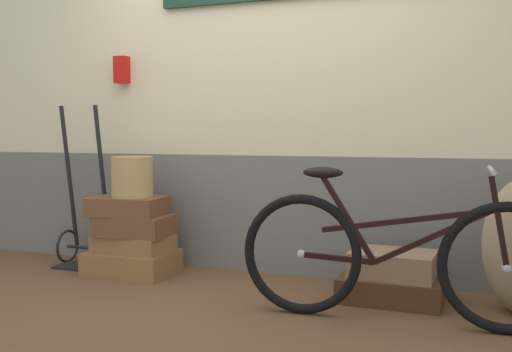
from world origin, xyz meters
The scene contains 11 objects.
ground centered at (0.00, 0.00, -0.03)m, with size 10.11×5.20×0.06m, color brown.
station_building centered at (0.01, 0.85, 1.47)m, with size 8.11×0.74×2.93m.
suitcase_0 centered at (-0.80, 0.40, 0.08)m, with size 0.59×0.44×0.16m, color olive.
suitcase_1 centered at (-0.78, 0.39, 0.22)m, with size 0.52×0.33×0.12m, color olive.
suitcase_2 centered at (-0.77, 0.38, 0.35)m, with size 0.50×0.35×0.14m, color brown.
suitcase_3 centered at (-0.82, 0.39, 0.48)m, with size 0.50×0.37×0.13m, color brown.
suitcase_4 centered at (1.00, 0.39, 0.07)m, with size 0.59×0.45×0.14m, color #4C2D19.
suitcase_5 centered at (1.01, 0.37, 0.22)m, with size 0.48×0.35×0.15m, color #937051.
wicker_basket centered at (-0.79, 0.39, 0.69)m, with size 0.29×0.29×0.28m, color tan.
luggage_trolley centered at (-1.28, 0.51, 0.30)m, with size 0.38×0.35×1.20m.
bicycle centered at (1.09, -0.04, 0.35)m, with size 1.70×0.46×0.82m.
Camera 1 is at (1.50, -3.13, 0.99)m, focal length 41.58 mm.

